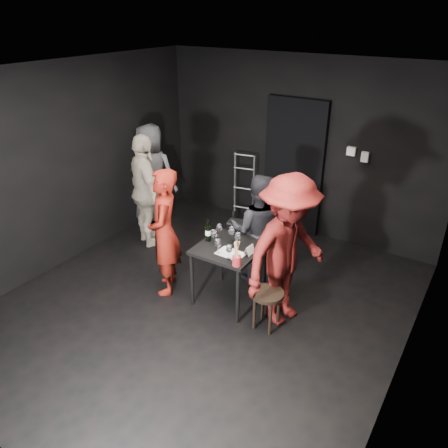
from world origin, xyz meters
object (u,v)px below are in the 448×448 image
Objects in this scene: bystander_grey at (151,170)px; tasting_table at (229,254)px; stool at (267,299)px; breadstick_cup at (237,254)px; hand_truck at (242,210)px; man_maroon at (288,238)px; wine_bottle at (208,232)px; woman_black at (258,231)px; server_red at (164,228)px; bystander_cream at (145,184)px.

tasting_table is at bearing 132.94° from bystander_grey.
stool is 0.62m from breadstick_cup.
hand_truck is 0.56× the size of man_maroon.
tasting_table is 0.36m from wine_bottle.
bystander_grey reaches higher than woman_black.
man_maroon is 3.21m from bystander_grey.
bystander_cream is at bearing -162.34° from server_red.
tasting_table reaches higher than stool.
server_red reaches higher than tasting_table.
tasting_table is 1.60× the size of stool.
wine_bottle is at bearing 34.90° from woman_black.
man_maroon is at bearing 3.62° from tasting_table.
hand_truck reaches higher than tasting_table.
man_maroon is at bearing 118.47° from woman_black.
stool is at bearing -12.20° from wine_bottle.
stool is 1.52× the size of breadstick_cup.
woman_black is 1.89m from bystander_cream.
tasting_table is 2.42× the size of breadstick_cup.
bystander_grey is at bearing 85.80° from man_maroon.
bystander_grey is at bearing 153.75° from stool.
bystander_grey is at bearing -25.41° from bystander_cream.
man_maroon reaches higher than hand_truck.
breadstick_cup is at bearing 145.77° from man_maroon.
hand_truck is at bearing 58.65° from man_maroon.
breadstick_cup is (-0.43, -0.34, -0.16)m from man_maroon.
woman_black is at bearing 68.32° from man_maroon.
bystander_cream is 0.81m from bystander_grey.
server_red is (0.19, -2.20, 0.66)m from hand_truck.
hand_truck is 0.61× the size of bystander_cream.
breadstick_cup is (2.55, -1.52, -0.01)m from bystander_grey.
stool is 1.65× the size of wine_bottle.
tasting_table is 2.64× the size of wine_bottle.
woman_black reaches higher than tasting_table.
hand_truck is 4.14× the size of wine_bottle.
woman_black is at bearing 103.79° from breadstick_cup.
bystander_cream is at bearing -132.09° from hand_truck.
wine_bottle is (1.97, -1.23, -0.04)m from bystander_grey.
woman_black reaches higher than hand_truck.
bystander_cream reaches higher than server_red.
breadstick_cup is (1.07, -0.07, 0.01)m from server_red.
stool is 0.24× the size of bystander_cream.
woman_black is at bearing -64.91° from hand_truck.
stool is 0.26× the size of bystander_grey.
tasting_table is 0.51× the size of woman_black.
woman_black is 0.69m from wine_bottle.
stool is at bearing -65.28° from hand_truck.
tasting_table is 0.43× the size of server_red.
wine_bottle is 0.65m from breadstick_cup.
woman_black is at bearing 125.75° from stool.
wine_bottle is (-0.92, 0.20, 0.48)m from stool.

